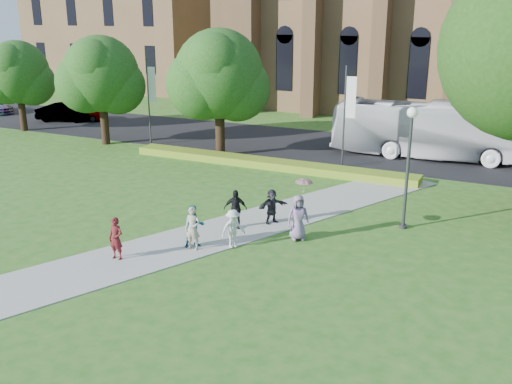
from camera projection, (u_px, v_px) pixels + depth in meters
The scene contains 22 objects.
ground at pixel (173, 252), 22.17m from camera, with size 160.00×160.00×0.00m, color #29611D.
road at pixel (335, 147), 39.34m from camera, with size 160.00×10.00×0.02m, color black.
footpath at pixel (187, 242), 23.02m from camera, with size 3.20×30.00×0.04m, color #B2B2A8.
flower_hedge at pixel (268, 163), 34.27m from camera, with size 18.00×1.40×0.45m, color #A0A921.
building_west at pixel (129, 10), 69.58m from camera, with size 22.00×14.00×18.30m.
streetlamp at pixel (409, 154), 23.65m from camera, with size 0.44×0.44×5.24m.
street_tree_0 at pixel (101, 74), 38.96m from camera, with size 5.20×5.20×7.50m.
street_tree_1 at pixel (219, 74), 35.54m from camera, with size 5.60×5.60×8.05m.
street_tree_2 at pixel (17, 72), 43.66m from camera, with size 4.80×4.80×6.95m.
banner_pole_0 at pixel (346, 111), 33.33m from camera, with size 0.70×0.10×6.00m.
banner_pole_1 at pixel (150, 96), 39.14m from camera, with size 0.70×0.10×6.00m.
tour_coach at pixel (436, 130), 35.95m from camera, with size 3.01×12.88×3.59m, color silver.
car_0 at pixel (81, 112), 48.94m from camera, with size 1.69×4.19×1.43m, color gray.
car_1 at pixel (64, 112), 48.50m from camera, with size 1.61×4.61×1.52m, color gray.
pedestrian_0 at pixel (116, 239), 21.22m from camera, with size 0.59×0.39×1.62m, color #561318.
pedestrian_1 at pixel (194, 226), 22.34m from camera, with size 0.82×0.64×1.69m, color #175D77.
pedestrian_2 at pixel (233, 229), 22.29m from camera, with size 1.00×0.58×1.55m, color silver.
pedestrian_3 at pixel (235, 209), 24.30m from camera, with size 1.00×0.42×1.70m, color black.
pedestrian_4 at pixel (298, 217), 23.05m from camera, with size 0.91×0.59×1.87m, color slate.
pedestrian_5 at pixel (272, 206), 24.89m from camera, with size 1.43×0.45×1.54m, color #26252C.
pedestrian_6 at pixel (193, 228), 22.07m from camera, with size 0.63×0.41×1.73m, color #A49988.
parasol at pixel (304, 188), 22.69m from camera, with size 0.70×0.70×0.61m, color #C78C9E.
Camera 1 is at (11.80, -17.01, 8.88)m, focal length 40.00 mm.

